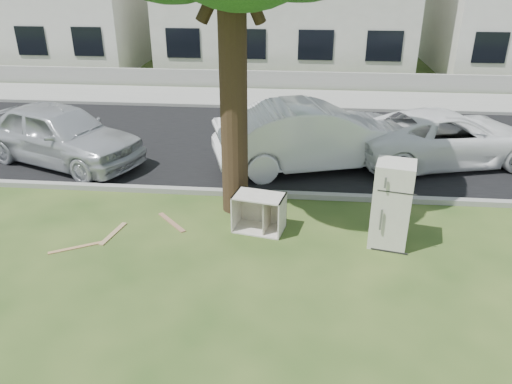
# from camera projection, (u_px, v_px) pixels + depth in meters

# --- Properties ---
(ground) EXTENTS (120.00, 120.00, 0.00)m
(ground) POSITION_uv_depth(u_px,v_px,m) (245.00, 255.00, 8.96)
(ground) COLOR #294719
(road) EXTENTS (120.00, 7.00, 0.01)m
(road) POSITION_uv_depth(u_px,v_px,m) (268.00, 143.00, 14.36)
(road) COLOR black
(road) RESTS_ON ground
(kerb_near) EXTENTS (120.00, 0.18, 0.12)m
(kerb_near) POSITION_uv_depth(u_px,v_px,m) (257.00, 196.00, 11.17)
(kerb_near) COLOR gray
(kerb_near) RESTS_ON ground
(kerb_far) EXTENTS (120.00, 0.18, 0.12)m
(kerb_far) POSITION_uv_depth(u_px,v_px,m) (276.00, 109.00, 17.56)
(kerb_far) COLOR gray
(kerb_far) RESTS_ON ground
(sidewalk) EXTENTS (120.00, 2.80, 0.01)m
(sidewalk) POSITION_uv_depth(u_px,v_px,m) (278.00, 98.00, 18.86)
(sidewalk) COLOR gray
(sidewalk) RESTS_ON ground
(low_wall) EXTENTS (120.00, 0.15, 0.70)m
(low_wall) POSITION_uv_depth(u_px,v_px,m) (280.00, 80.00, 20.16)
(low_wall) COLOR gray
(low_wall) RESTS_ON ground
(fridge) EXTENTS (0.78, 0.75, 1.62)m
(fridge) POSITION_uv_depth(u_px,v_px,m) (392.00, 205.00, 8.98)
(fridge) COLOR beige
(fridge) RESTS_ON ground
(cabinet) EXTENTS (1.06, 0.78, 0.75)m
(cabinet) POSITION_uv_depth(u_px,v_px,m) (259.00, 213.00, 9.64)
(cabinet) COLOR silver
(cabinet) RESTS_ON ground
(plank_a) EXTENTS (0.89, 0.55, 0.02)m
(plank_a) POSITION_uv_depth(u_px,v_px,m) (76.00, 248.00, 9.16)
(plank_a) COLOR tan
(plank_a) RESTS_ON ground
(plank_b) EXTENTS (0.72, 0.78, 0.02)m
(plank_b) POSITION_uv_depth(u_px,v_px,m) (172.00, 222.00, 10.03)
(plank_b) COLOR #9C6F51
(plank_b) RESTS_ON ground
(plank_c) EXTENTS (0.26, 0.88, 0.02)m
(plank_c) POSITION_uv_depth(u_px,v_px,m) (113.00, 234.00, 9.62)
(plank_c) COLOR tan
(plank_c) RESTS_ON ground
(car_center) EXTENTS (5.29, 3.15, 1.65)m
(car_center) POSITION_uv_depth(u_px,v_px,m) (315.00, 136.00, 12.39)
(car_center) COLOR white
(car_center) RESTS_ON ground
(car_right) EXTENTS (5.31, 3.48, 1.36)m
(car_right) POSITION_uv_depth(u_px,v_px,m) (446.00, 137.00, 12.75)
(car_right) COLOR white
(car_right) RESTS_ON ground
(car_left) EXTENTS (4.88, 3.38, 1.54)m
(car_left) POSITION_uv_depth(u_px,v_px,m) (60.00, 134.00, 12.69)
(car_left) COLOR #B8BABF
(car_left) RESTS_ON ground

